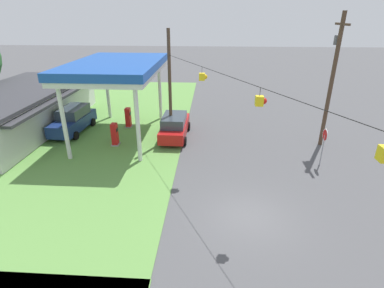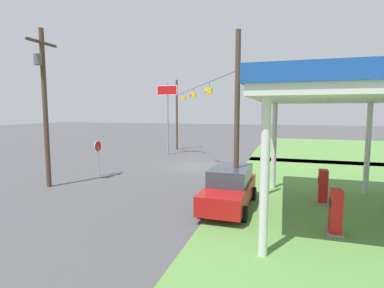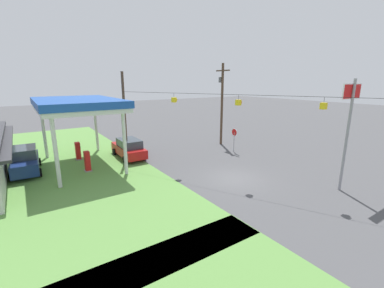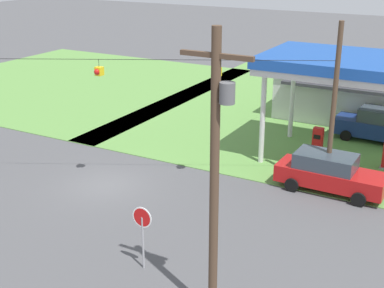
{
  "view_description": "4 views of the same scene",
  "coord_description": "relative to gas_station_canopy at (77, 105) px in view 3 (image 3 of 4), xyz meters",
  "views": [
    {
      "loc": [
        -12.01,
        1.98,
        9.09
      ],
      "look_at": [
        2.93,
        2.94,
        2.5
      ],
      "focal_mm": 28.0,
      "sensor_mm": 36.0,
      "label": 1
    },
    {
      "loc": [
        23.45,
        7.08,
        4.51
      ],
      "look_at": [
        5.0,
        1.39,
        2.39
      ],
      "focal_mm": 28.0,
      "sensor_mm": 36.0,
      "label": 2
    },
    {
      "loc": [
        -13.47,
        13.07,
        7.29
      ],
      "look_at": [
        3.07,
        1.92,
        2.37
      ],
      "focal_mm": 24.0,
      "sensor_mm": 36.0,
      "label": 3
    },
    {
      "loc": [
        15.53,
        -19.19,
        11.14
      ],
      "look_at": [
        3.2,
        3.07,
        1.78
      ],
      "focal_mm": 50.0,
      "sensor_mm": 36.0,
      "label": 4
    }
  ],
  "objects": [
    {
      "name": "signal_span_gantry",
      "position": [
        -9.94,
        -8.98,
        -0.94
      ],
      "size": [
        19.63,
        10.24,
        8.13
      ],
      "color": "#4C3828",
      "rests_on": "ground"
    },
    {
      "name": "stop_sign_roadside",
      "position": [
        -4.2,
        -14.16,
        -3.5
      ],
      "size": [
        0.8,
        0.08,
        2.5
      ],
      "rotation": [
        0.0,
        0.0,
        3.14
      ],
      "color": "#99999E",
      "rests_on": "ground"
    },
    {
      "name": "car_at_pumps_rear",
      "position": [
        0.61,
        4.23,
        -4.28
      ],
      "size": [
        5.18,
        2.32,
        2.06
      ],
      "rotation": [
        0.0,
        0.0,
        3.09
      ],
      "color": "navy",
      "rests_on": "ground"
    },
    {
      "name": "car_at_pumps_front",
      "position": [
        -0.1,
        -4.23,
        -4.35
      ],
      "size": [
        5.2,
        2.18,
        1.88
      ],
      "rotation": [
        0.0,
        0.0,
        -0.02
      ],
      "color": "#AD1414",
      "rests_on": "ground"
    },
    {
      "name": "gas_station_canopy",
      "position": [
        0.0,
        0.0,
        0.0
      ],
      "size": [
        10.09,
        6.22,
        5.84
      ],
      "color": "silver",
      "rests_on": "ground"
    },
    {
      "name": "fuel_pump_near",
      "position": [
        -1.92,
        -0.0,
        -4.5
      ],
      "size": [
        0.71,
        0.56,
        1.71
      ],
      "color": "gray",
      "rests_on": "ground"
    },
    {
      "name": "ground_plane",
      "position": [
        -9.94,
        -8.97,
        -5.32
      ],
      "size": [
        160.0,
        160.0,
        0.0
      ],
      "primitive_type": "plane",
      "color": "#4C4C4F"
    },
    {
      "name": "fuel_pump_far",
      "position": [
        1.92,
        -0.0,
        -4.5
      ],
      "size": [
        0.71,
        0.56,
        1.71
      ],
      "color": "gray",
      "rests_on": "ground"
    },
    {
      "name": "stop_sign_overhead",
      "position": [
        -15.44,
        -13.47,
        -0.08
      ],
      "size": [
        0.22,
        2.22,
        7.44
      ],
      "color": "gray",
      "rests_on": "ground"
    },
    {
      "name": "utility_pole_main",
      "position": [
        -0.74,
        -15.29,
        -0.16
      ],
      "size": [
        2.2,
        0.44,
        9.21
      ],
      "color": "#4C3828",
      "rests_on": "ground"
    }
  ]
}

